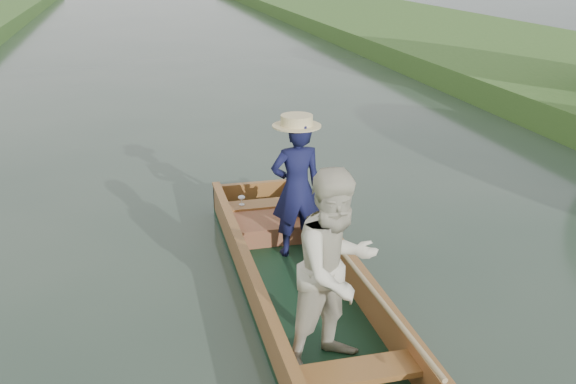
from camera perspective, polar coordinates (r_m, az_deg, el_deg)
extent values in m
plane|color=#283D30|center=(6.52, 1.28, -9.67)|extent=(120.00, 120.00, 0.00)
cube|color=black|center=(6.50, 1.28, -9.36)|extent=(1.10, 5.00, 0.08)
cube|color=#A16032|center=(6.30, -3.23, -8.34)|extent=(0.08, 5.00, 0.32)
cube|color=#A16032|center=(6.54, 5.65, -7.27)|extent=(0.08, 5.00, 0.32)
cube|color=#A16032|center=(8.59, -2.98, -0.16)|extent=(1.10, 0.08, 0.32)
cube|color=#A16032|center=(6.22, -3.26, -6.89)|extent=(0.10, 5.00, 0.04)
cube|color=#A16032|center=(6.46, 5.71, -5.86)|extent=(0.10, 5.00, 0.04)
cube|color=#A16032|center=(8.05, -2.22, -1.14)|extent=(0.94, 0.30, 0.05)
cube|color=#A16032|center=(5.08, 6.18, -15.58)|extent=(0.94, 0.30, 0.05)
imported|color=#121439|center=(6.99, 0.75, 0.31)|extent=(0.58, 0.39, 1.56)
cylinder|color=beige|center=(6.77, 0.78, 6.19)|extent=(0.52, 0.52, 0.12)
imported|color=beige|center=(5.12, 4.30, -6.95)|extent=(1.01, 0.92, 1.70)
cube|color=#A33B34|center=(7.79, -1.89, -2.78)|extent=(0.85, 0.90, 0.22)
sphere|color=tan|center=(7.68, 0.47, -1.28)|extent=(0.22, 0.22, 0.22)
sphere|color=tan|center=(7.61, 0.49, -0.18)|extent=(0.16, 0.16, 0.16)
sphere|color=tan|center=(7.57, 0.05, 0.29)|extent=(0.06, 0.06, 0.06)
sphere|color=tan|center=(7.60, 0.93, 0.36)|extent=(0.06, 0.06, 0.06)
sphere|color=tan|center=(7.55, 0.61, -0.46)|extent=(0.07, 0.07, 0.07)
sphere|color=tan|center=(7.62, -0.21, -1.18)|extent=(0.08, 0.08, 0.08)
sphere|color=tan|center=(7.67, 1.22, -1.05)|extent=(0.08, 0.08, 0.08)
sphere|color=tan|center=(7.67, 0.13, -2.05)|extent=(0.09, 0.09, 0.09)
sphere|color=tan|center=(7.70, 0.92, -1.97)|extent=(0.09, 0.09, 0.09)
cylinder|color=silver|center=(7.99, -4.14, -1.11)|extent=(0.07, 0.07, 0.01)
cylinder|color=silver|center=(7.98, -4.14, -0.85)|extent=(0.01, 0.01, 0.08)
ellipsoid|color=silver|center=(7.96, -4.15, -0.48)|extent=(0.09, 0.09, 0.05)
cylinder|color=tan|center=(6.50, 4.76, -5.23)|extent=(0.04, 4.50, 0.20)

